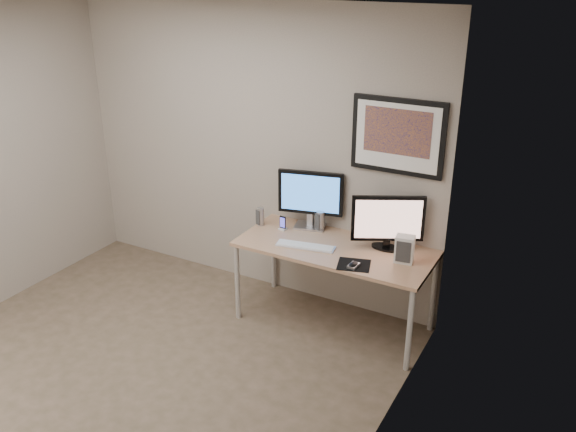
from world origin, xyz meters
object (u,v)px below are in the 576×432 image
at_px(speaker_left, 261,217).
at_px(keyboard, 305,246).
at_px(fan_unit, 405,249).
at_px(monitor_large, 310,197).
at_px(monitor_tv, 388,221).
at_px(desk, 335,254).
at_px(speaker_right, 320,221).
at_px(phone_dock, 283,223).
at_px(framed_art, 398,136).

distance_m(speaker_left, keyboard, 0.59).
xyz_separation_m(speaker_left, fan_unit, (1.33, -0.07, 0.03)).
height_order(monitor_large, monitor_tv, monitor_large).
bearing_deg(fan_unit, speaker_left, 168.20).
height_order(speaker_left, fan_unit, fan_unit).
distance_m(desk, keyboard, 0.25).
distance_m(desk, monitor_tv, 0.51).
bearing_deg(speaker_left, speaker_right, 30.80).
bearing_deg(phone_dock, monitor_large, 45.23).
distance_m(speaker_left, speaker_right, 0.53).
bearing_deg(keyboard, desk, 18.34).
xyz_separation_m(monitor_large, speaker_right, (0.11, -0.02, -0.20)).
height_order(speaker_left, speaker_right, speaker_right).
height_order(desk, speaker_left, speaker_left).
relative_size(desk, keyboard, 3.33).
bearing_deg(desk, fan_unit, 1.27).
height_order(monitor_tv, fan_unit, monitor_tv).
xyz_separation_m(desk, monitor_tv, (0.38, 0.16, 0.31)).
relative_size(speaker_left, speaker_right, 0.90).
distance_m(monitor_tv, speaker_left, 1.15).
xyz_separation_m(framed_art, monitor_large, (-0.70, -0.08, -0.61)).
bearing_deg(framed_art, keyboard, -141.24).
bearing_deg(monitor_large, keyboard, -82.38).
bearing_deg(desk, phone_dock, 170.51).
relative_size(framed_art, phone_dock, 5.94).
height_order(monitor_large, phone_dock, monitor_large).
height_order(monitor_large, fan_unit, monitor_large).
height_order(framed_art, monitor_tv, framed_art).
bearing_deg(desk, speaker_left, 173.49).
relative_size(speaker_left, keyboard, 0.33).
relative_size(desk, phone_dock, 12.67).
bearing_deg(monitor_tv, keyboard, 178.30).
bearing_deg(framed_art, monitor_tv, -81.50).
distance_m(monitor_large, speaker_right, 0.22).
distance_m(speaker_right, keyboard, 0.36).
bearing_deg(fan_unit, framed_art, 116.54).
relative_size(monitor_large, phone_dock, 4.39).
distance_m(framed_art, speaker_right, 1.01).
bearing_deg(framed_art, speaker_right, -170.34).
distance_m(monitor_tv, keyboard, 0.69).
bearing_deg(fan_unit, speaker_right, 156.59).
bearing_deg(monitor_large, speaker_left, -172.00).
bearing_deg(monitor_large, framed_art, -7.10).
bearing_deg(phone_dock, desk, -5.11).
height_order(desk, phone_dock, phone_dock).
bearing_deg(speaker_right, keyboard, -64.62).
relative_size(speaker_left, phone_dock, 1.26).
xyz_separation_m(phone_dock, fan_unit, (1.11, -0.08, 0.05)).
xyz_separation_m(desk, monitor_large, (-0.35, 0.25, 0.35)).
distance_m(desk, monitor_large, 0.56).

